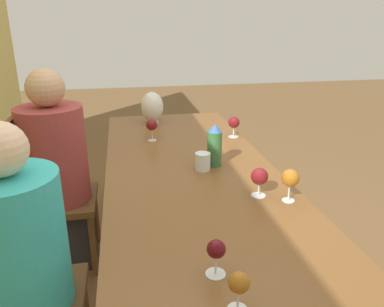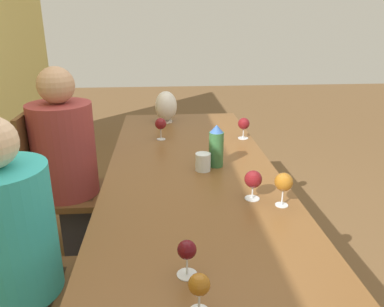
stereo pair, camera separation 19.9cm
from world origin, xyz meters
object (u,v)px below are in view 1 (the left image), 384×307
wine_glass_0 (239,284)px  person_near (25,264)px  vase (152,107)px  water_bottle (215,145)px  wine_glass_5 (216,251)px  water_tumbler (203,162)px  chair_far (46,190)px  wine_glass_1 (259,177)px  person_far (59,167)px  wine_glass_4 (234,123)px  wine_glass_6 (152,125)px  wine_glass_2 (290,178)px  chair_near (4,292)px

wine_glass_0 → person_near: person_near is taller
vase → wine_glass_0: vase is taller
water_bottle → wine_glass_5: 0.96m
water_tumbler → chair_far: 1.03m
wine_glass_1 → person_far: size_ratio=0.11×
wine_glass_0 → wine_glass_4: size_ratio=0.87×
wine_glass_5 → wine_glass_6: 1.44m
water_bottle → person_far: size_ratio=0.19×
wine_glass_2 → person_near: person_near is taller
water_tumbler → wine_glass_2: 0.53m
wine_glass_5 → person_far: person_far is taller
vase → person_near: size_ratio=0.20×
water_tumbler → wine_glass_2: size_ratio=0.63×
chair_near → person_far: person_far is taller
person_near → person_far: size_ratio=0.95×
water_bottle → wine_glass_0: (-1.09, 0.20, -0.03)m
vase → wine_glass_0: size_ratio=1.96×
wine_glass_1 → wine_glass_5: 0.61m
vase → wine_glass_6: bearing=174.4°
water_bottle → chair_far: bearing=71.6°
water_bottle → wine_glass_4: (0.49, -0.26, -0.01)m
wine_glass_1 → wine_glass_6: size_ratio=0.92×
wine_glass_4 → chair_near: chair_near is taller
wine_glass_6 → chair_near: 1.34m
wine_glass_6 → person_near: bearing=151.9°
wine_glass_2 → chair_near: bearing=95.2°
person_near → wine_glass_2: bearing=-84.4°
water_tumbler → wine_glass_6: 0.61m
wine_glass_4 → chair_far: bearing=97.2°
water_tumbler → chair_near: size_ratio=0.10×
wine_glass_1 → wine_glass_6: wine_glass_6 is taller
water_tumbler → wine_glass_5: wine_glass_5 is taller
water_tumbler → vase: 1.03m
wine_glass_0 → person_far: size_ratio=0.10×
wine_glass_5 → person_near: 0.78m
wine_glass_2 → wine_glass_4: 0.97m
vase → wine_glass_1: size_ratio=1.79×
wine_glass_2 → chair_near: size_ratio=0.15×
wine_glass_4 → wine_glass_6: wine_glass_6 is taller
wine_glass_6 → person_far: bearing=106.9°
vase → wine_glass_4: (-0.46, -0.52, -0.03)m
wine_glass_2 → wine_glass_6: wine_glass_2 is taller
wine_glass_1 → person_far: (0.74, 1.01, -0.17)m
water_bottle → chair_far: size_ratio=0.24×
wine_glass_6 → wine_glass_5: bearing=-176.8°
wine_glass_0 → chair_near: size_ratio=0.13×
vase → chair_far: chair_far is taller
wine_glass_0 → wine_glass_2: wine_glass_2 is taller
wine_glass_1 → wine_glass_6: (0.92, 0.42, 0.01)m
water_tumbler → person_far: person_far is taller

